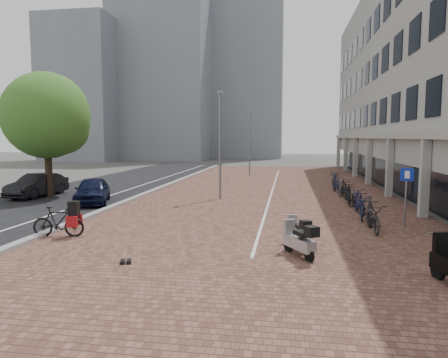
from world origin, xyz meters
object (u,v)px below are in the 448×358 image
(parking_sign, at_px, (406,189))
(scooter_back, at_px, (299,240))
(hero_bike, at_px, (58,221))
(scooter_front, at_px, (298,232))
(car_dark, at_px, (37,185))
(car_navy, at_px, (92,191))

(parking_sign, bearing_deg, scooter_back, -115.55)
(hero_bike, distance_m, scooter_front, 8.00)
(car_dark, xyz_separation_m, parking_sign, (18.42, -5.23, 0.82))
(car_dark, bearing_deg, scooter_back, -29.73)
(hero_bike, height_order, parking_sign, parking_sign)
(car_dark, xyz_separation_m, hero_bike, (6.42, -8.54, -0.12))
(car_navy, bearing_deg, hero_bike, -92.27)
(scooter_front, bearing_deg, scooter_back, -111.21)
(car_dark, relative_size, scooter_back, 2.73)
(car_dark, distance_m, parking_sign, 19.16)
(car_dark, height_order, parking_sign, parking_sign)
(car_dark, height_order, hero_bike, car_dark)
(scooter_back, relative_size, parking_sign, 0.66)
(hero_bike, xyz_separation_m, scooter_front, (8.00, 0.01, -0.08))
(car_dark, height_order, scooter_back, car_dark)
(hero_bike, distance_m, parking_sign, 12.48)
(scooter_front, distance_m, scooter_back, 1.12)
(car_navy, xyz_separation_m, parking_sign, (14.23, -3.54, 0.82))
(car_dark, relative_size, parking_sign, 1.80)
(scooter_front, bearing_deg, car_dark, 128.18)
(car_navy, xyz_separation_m, hero_bike, (2.23, -6.85, -0.12))
(car_navy, distance_m, parking_sign, 14.69)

